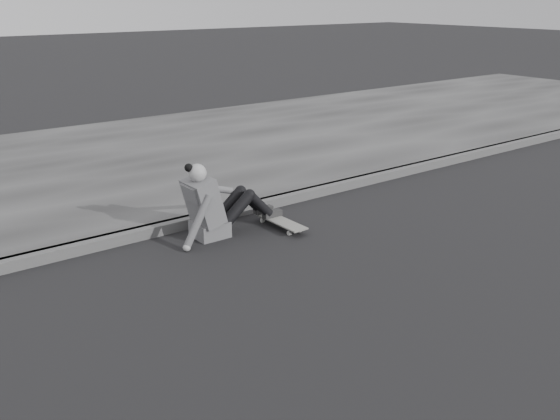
{
  "coord_description": "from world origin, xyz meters",
  "views": [
    {
      "loc": [
        -6.1,
        -3.49,
        2.57
      ],
      "look_at": [
        -2.5,
        1.26,
        0.5
      ],
      "focal_mm": 40.0,
      "sensor_mm": 36.0,
      "label": 1
    }
  ],
  "objects": [
    {
      "name": "skateboard",
      "position": [
        -2.0,
        1.91,
        0.07
      ],
      "size": [
        0.2,
        0.78,
        0.09
      ],
      "color": "#A3A39E",
      "rests_on": "ground"
    },
    {
      "name": "curb",
      "position": [
        0.0,
        2.58,
        0.06
      ],
      "size": [
        24.0,
        0.16,
        0.12
      ],
      "primitive_type": "cube",
      "color": "#494949",
      "rests_on": "ground"
    },
    {
      "name": "seated_woman",
      "position": [
        -2.73,
        2.16,
        0.36
      ],
      "size": [
        1.38,
        0.46,
        0.88
      ],
      "color": "#535356",
      "rests_on": "ground"
    },
    {
      "name": "sidewalk",
      "position": [
        0.0,
        5.6,
        0.06
      ],
      "size": [
        24.0,
        6.0,
        0.12
      ],
      "primitive_type": "cube",
      "color": "#373737",
      "rests_on": "ground"
    },
    {
      "name": "ground",
      "position": [
        0.0,
        0.0,
        0.0
      ],
      "size": [
        80.0,
        80.0,
        0.0
      ],
      "primitive_type": "plane",
      "color": "black",
      "rests_on": "ground"
    }
  ]
}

